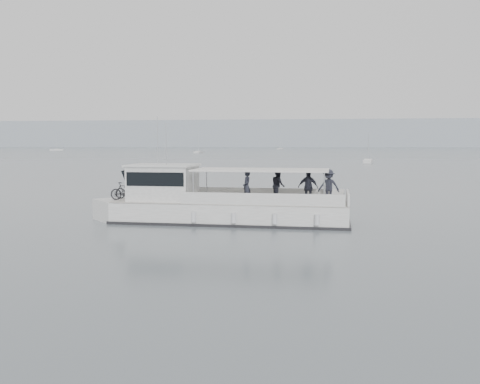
# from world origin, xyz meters

# --- Properties ---
(ground) EXTENTS (1400.00, 1400.00, 0.00)m
(ground) POSITION_xyz_m (0.00, 0.00, 0.00)
(ground) COLOR slate
(ground) RESTS_ON ground
(headland) EXTENTS (1400.00, 90.00, 28.00)m
(headland) POSITION_xyz_m (0.00, 560.00, 14.00)
(headland) COLOR #939EA8
(headland) RESTS_ON ground
(tour_boat) EXTENTS (13.78, 3.86, 5.75)m
(tour_boat) POSITION_xyz_m (3.06, 1.96, 0.94)
(tour_boat) COLOR white
(tour_boat) RESTS_ON ground
(moored_fleet) EXTENTS (444.35, 311.77, 9.71)m
(moored_fleet) POSITION_xyz_m (-25.39, 187.86, 0.36)
(moored_fleet) COLOR white
(moored_fleet) RESTS_ON ground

